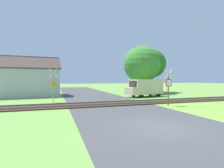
{
  "coord_description": "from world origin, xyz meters",
  "views": [
    {
      "loc": [
        -4.63,
        -7.16,
        2.27
      ],
      "look_at": [
        0.5,
        8.72,
        1.8
      ],
      "focal_mm": 28.0,
      "sensor_mm": 36.0,
      "label": 1
    }
  ],
  "objects": [
    {
      "name": "road_asphalt",
      "position": [
        0.0,
        2.0,
        0.0
      ],
      "size": [
        7.39,
        80.0,
        0.01
      ],
      "primitive_type": "cube",
      "color": "#424244",
      "rests_on": "ground"
    },
    {
      "name": "mail_truck",
      "position": [
        6.32,
        12.92,
        1.24
      ],
      "size": [
        5.17,
        2.8,
        2.24
      ],
      "rotation": [
        0.0,
        0.0,
        1.77
      ],
      "color": "beige",
      "rests_on": "ground"
    },
    {
      "name": "stop_sign_near",
      "position": [
        4.49,
        5.45,
        1.8
      ],
      "size": [
        0.88,
        0.16,
        3.16
      ],
      "rotation": [
        0.0,
        0.0,
        3.2
      ],
      "color": "brown",
      "rests_on": "ground"
    },
    {
      "name": "rail_track",
      "position": [
        0.0,
        7.72,
        0.06
      ],
      "size": [
        60.0,
        2.6,
        0.22
      ],
      "color": "#422D1E",
      "rests_on": "ground"
    },
    {
      "name": "tree_right",
      "position": [
        8.62,
        18.2,
        4.63
      ],
      "size": [
        5.89,
        5.89,
        7.58
      ],
      "color": "#513823",
      "rests_on": "ground"
    },
    {
      "name": "ground_plane",
      "position": [
        0.0,
        0.0,
        0.0
      ],
      "size": [
        160.0,
        160.0,
        0.0
      ],
      "primitive_type": "plane",
      "color": "#6B9942"
    },
    {
      "name": "house",
      "position": [
        -8.18,
        18.22,
        1.97
      ],
      "size": [
        8.53,
        6.25,
        5.3
      ],
      "rotation": [
        0.0,
        0.0,
        0.08
      ],
      "color": "#B7B7BC",
      "rests_on": "ground"
    },
    {
      "name": "crossing_sign_far",
      "position": [
        -4.87,
        10.72,
        1.87
      ],
      "size": [
        0.88,
        0.14,
        3.3
      ],
      "rotation": [
        0.0,
        0.0,
        -0.03
      ],
      "color": "#9E9EA5",
      "rests_on": "ground"
    },
    {
      "name": "tree_far",
      "position": [
        11.26,
        19.57,
        4.93
      ],
      "size": [
        4.85,
        4.85,
        7.38
      ],
      "color": "#513823",
      "rests_on": "ground"
    }
  ]
}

